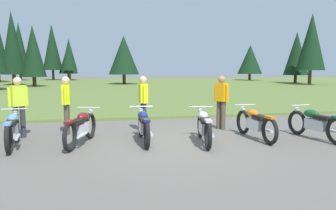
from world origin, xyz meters
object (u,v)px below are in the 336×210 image
(motorcycle_maroon, at_px, (81,127))
(rider_near_row_end, at_px, (221,99))
(motorcycle_navy, at_px, (144,125))
(motorcycle_british_green, at_px, (315,123))
(motorcycle_orange, at_px, (255,123))
(motorcycle_silver, at_px, (204,126))
(rider_checking_bike, at_px, (143,100))
(rider_in_hivis_vest, at_px, (19,104))
(rider_with_back_turned, at_px, (66,102))
(motorcycle_sky_blue, at_px, (13,129))

(motorcycle_maroon, relative_size, rider_near_row_end, 1.22)
(motorcycle_navy, bearing_deg, motorcycle_british_green, -6.95)
(motorcycle_navy, xyz_separation_m, motorcycle_orange, (3.00, -0.19, 0.00))
(motorcycle_silver, xyz_separation_m, motorcycle_british_green, (3.06, -0.18, 0.00))
(motorcycle_orange, height_order, rider_checking_bike, rider_checking_bike)
(motorcycle_silver, height_order, motorcycle_british_green, same)
(rider_in_hivis_vest, bearing_deg, rider_with_back_turned, 12.77)
(rider_checking_bike, height_order, rider_with_back_turned, same)
(rider_near_row_end, bearing_deg, motorcycle_british_green, -43.74)
(motorcycle_maroon, height_order, rider_in_hivis_vest, rider_in_hivis_vest)
(rider_checking_bike, relative_size, rider_near_row_end, 1.00)
(rider_checking_bike, bearing_deg, rider_with_back_turned, 178.71)
(motorcycle_maroon, relative_size, motorcycle_navy, 0.97)
(motorcycle_silver, distance_m, rider_with_back_turned, 4.01)
(motorcycle_british_green, relative_size, rider_near_row_end, 1.25)
(motorcycle_silver, relative_size, rider_with_back_turned, 1.25)
(motorcycle_navy, xyz_separation_m, rider_with_back_turned, (-2.05, 1.43, 0.51))
(motorcycle_silver, xyz_separation_m, rider_with_back_turned, (-3.55, 1.81, 0.51))
(rider_with_back_turned, bearing_deg, motorcycle_maroon, -70.71)
(motorcycle_british_green, bearing_deg, motorcycle_maroon, 174.32)
(motorcycle_navy, xyz_separation_m, rider_checking_bike, (0.16, 1.38, 0.51))
(motorcycle_orange, distance_m, rider_checking_bike, 3.28)
(motorcycle_silver, relative_size, motorcycle_british_green, 1.00)
(motorcycle_sky_blue, bearing_deg, rider_in_hivis_vest, 94.76)
(motorcycle_maroon, height_order, motorcycle_british_green, same)
(motorcycle_british_green, relative_size, rider_with_back_turned, 1.25)
(rider_near_row_end, relative_size, rider_with_back_turned, 1.00)
(motorcycle_navy, bearing_deg, rider_in_hivis_vest, 160.55)
(rider_in_hivis_vest, relative_size, rider_checking_bike, 1.00)
(motorcycle_sky_blue, relative_size, motorcycle_silver, 1.00)
(motorcycle_silver, distance_m, rider_in_hivis_vest, 5.03)
(motorcycle_british_green, bearing_deg, rider_near_row_end, 136.26)
(motorcycle_sky_blue, xyz_separation_m, motorcycle_navy, (3.18, -0.11, 0.00))
(motorcycle_navy, distance_m, rider_with_back_turned, 2.55)
(motorcycle_silver, height_order, rider_with_back_turned, rider_with_back_turned)
(motorcycle_navy, bearing_deg, motorcycle_sky_blue, 177.97)
(motorcycle_maroon, distance_m, rider_checking_bike, 2.24)
(motorcycle_orange, bearing_deg, rider_in_hivis_vest, 167.94)
(rider_in_hivis_vest, relative_size, rider_near_row_end, 1.00)
(motorcycle_maroon, bearing_deg, motorcycle_sky_blue, 177.90)
(motorcycle_orange, relative_size, motorcycle_british_green, 1.01)
(rider_checking_bike, relative_size, rider_with_back_turned, 1.00)
(motorcycle_sky_blue, bearing_deg, motorcycle_orange, -2.77)
(rider_in_hivis_vest, distance_m, rider_checking_bike, 3.43)
(motorcycle_maroon, bearing_deg, rider_checking_bike, 37.50)
(rider_in_hivis_vest, bearing_deg, motorcycle_maroon, -32.90)
(rider_near_row_end, bearing_deg, rider_with_back_turned, 178.76)
(motorcycle_silver, distance_m, rider_near_row_end, 2.09)
(motorcycle_maroon, bearing_deg, motorcycle_navy, -1.97)
(motorcycle_british_green, distance_m, rider_with_back_turned, 6.92)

